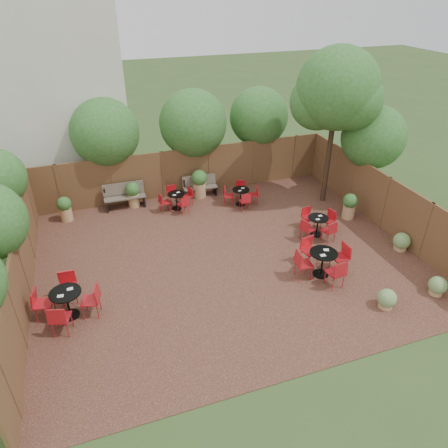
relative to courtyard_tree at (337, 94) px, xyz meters
name	(u,v)px	position (x,y,z in m)	size (l,w,h in m)	color
ground	(227,258)	(-5.09, -2.54, -4.33)	(80.00, 80.00, 0.00)	#354F23
courtyard_paving	(227,258)	(-5.09, -2.54, -4.32)	(12.00, 10.00, 0.02)	#361B16
fence_back	(187,172)	(-5.09, 2.46, -3.33)	(12.00, 0.08, 2.00)	brown
fence_left	(22,270)	(-11.09, -2.54, -3.33)	(0.08, 10.00, 2.00)	brown
fence_right	(385,203)	(0.91, -2.54, -3.33)	(0.08, 10.00, 2.00)	brown
neighbour_building	(58,90)	(-9.59, 5.46, -0.33)	(5.00, 4.00, 8.00)	beige
overhang_foliage	(181,143)	(-5.54, 1.23, -1.60)	(15.46, 10.52, 2.76)	#285E1E
courtyard_tree	(337,94)	(0.00, 0.00, 0.00)	(3.04, 2.99, 5.99)	black
park_bench_left	(124,195)	(-7.76, 2.09, -3.80)	(1.61, 0.54, 0.99)	brown
park_bench_right	(200,186)	(-4.65, 2.08, -3.86)	(1.43, 0.52, 0.87)	brown
bistro_tables	(227,241)	(-4.98, -2.27, -3.87)	(10.02, 7.15, 0.95)	black
planters	(190,195)	(-5.31, 1.18, -3.74)	(10.69, 4.19, 1.18)	tan
low_shrubs	(408,271)	(-0.28, -5.36, -4.03)	(2.86, 2.76, 0.61)	tan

